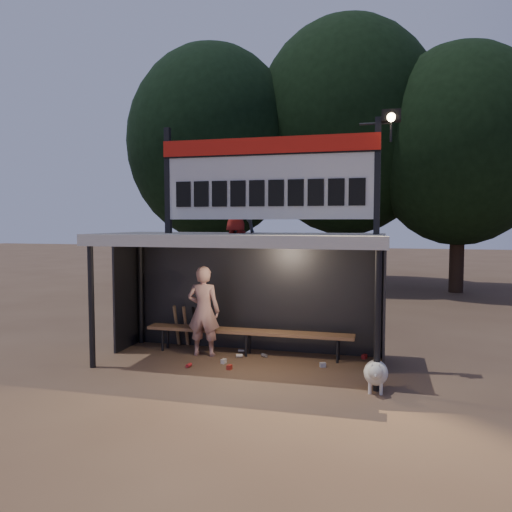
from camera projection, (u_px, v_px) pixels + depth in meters
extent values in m
plane|color=brown|center=(240.00, 363.00, 8.94)|extent=(80.00, 80.00, 0.00)
imported|color=silver|center=(204.00, 311.00, 9.39)|extent=(0.64, 0.44, 1.70)
imported|color=slate|center=(240.00, 202.00, 9.16)|extent=(0.70, 0.69, 1.14)
imported|color=maroon|center=(236.00, 206.00, 9.03)|extent=(0.55, 0.46, 0.97)
cube|color=#404043|center=(239.00, 237.00, 8.79)|extent=(5.00, 2.00, 0.12)
cube|color=silver|center=(221.00, 242.00, 7.80)|extent=(5.10, 0.06, 0.20)
cylinder|color=black|center=(91.00, 305.00, 8.59)|extent=(0.10, 0.10, 2.20)
cylinder|color=black|center=(378.00, 318.00, 7.40)|extent=(0.10, 0.10, 2.20)
cylinder|color=black|center=(141.00, 291.00, 10.33)|extent=(0.10, 0.10, 2.20)
cylinder|color=black|center=(379.00, 300.00, 9.14)|extent=(0.10, 0.10, 2.20)
cube|color=black|center=(254.00, 294.00, 9.83)|extent=(5.00, 0.04, 2.20)
cube|color=black|center=(127.00, 293.00, 9.97)|extent=(0.04, 1.00, 2.20)
cube|color=black|center=(384.00, 303.00, 8.73)|extent=(0.04, 1.00, 2.20)
cylinder|color=black|center=(254.00, 241.00, 9.76)|extent=(5.00, 0.06, 0.06)
cube|color=black|center=(168.00, 181.00, 9.05)|extent=(0.10, 0.10, 1.90)
cube|color=black|center=(377.00, 176.00, 8.13)|extent=(0.10, 0.10, 1.90)
cube|color=silver|center=(267.00, 179.00, 8.59)|extent=(3.80, 0.08, 1.40)
cube|color=red|center=(266.00, 145.00, 8.50)|extent=(3.80, 0.04, 0.28)
cube|color=black|center=(266.00, 154.00, 8.51)|extent=(3.80, 0.02, 0.03)
cube|color=black|center=(183.00, 194.00, 8.94)|extent=(0.27, 0.03, 0.45)
cube|color=black|center=(201.00, 194.00, 8.86)|extent=(0.27, 0.03, 0.45)
cube|color=black|center=(219.00, 194.00, 8.77)|extent=(0.27, 0.03, 0.45)
cube|color=black|center=(238.00, 194.00, 8.69)|extent=(0.27, 0.03, 0.45)
cube|color=black|center=(257.00, 193.00, 8.60)|extent=(0.27, 0.03, 0.45)
cube|color=black|center=(276.00, 193.00, 8.52)|extent=(0.27, 0.03, 0.45)
cube|color=black|center=(296.00, 193.00, 8.43)|extent=(0.27, 0.03, 0.45)
cube|color=black|center=(316.00, 192.00, 8.35)|extent=(0.27, 0.03, 0.45)
cube|color=black|center=(336.00, 192.00, 8.27)|extent=(0.27, 0.03, 0.45)
cube|color=black|center=(357.00, 192.00, 8.18)|extent=(0.27, 0.03, 0.45)
cylinder|color=black|center=(375.00, 124.00, 8.09)|extent=(0.50, 0.04, 0.04)
cylinder|color=black|center=(391.00, 132.00, 8.03)|extent=(0.04, 0.04, 0.30)
cube|color=black|center=(391.00, 116.00, 7.97)|extent=(0.30, 0.22, 0.18)
sphere|color=#FFD88C|center=(391.00, 117.00, 7.88)|extent=(0.14, 0.14, 0.14)
cube|color=#8A6241|center=(248.00, 332.00, 9.44)|extent=(4.00, 0.35, 0.06)
cylinder|color=black|center=(163.00, 339.00, 9.77)|extent=(0.05, 0.05, 0.45)
cylinder|color=black|center=(168.00, 337.00, 10.00)|extent=(0.05, 0.05, 0.45)
cylinder|color=black|center=(246.00, 345.00, 9.34)|extent=(0.05, 0.05, 0.45)
cylinder|color=black|center=(249.00, 342.00, 9.58)|extent=(0.05, 0.05, 0.45)
cylinder|color=black|center=(337.00, 351.00, 8.92)|extent=(0.05, 0.05, 0.45)
cylinder|color=black|center=(339.00, 347.00, 9.15)|extent=(0.05, 0.05, 0.45)
cylinder|color=black|center=(213.00, 238.00, 19.47)|extent=(0.50, 0.50, 3.74)
ellipsoid|color=black|center=(212.00, 144.00, 19.21)|extent=(6.46, 6.46, 7.48)
cylinder|color=#302115|center=(345.00, 233.00, 19.66)|extent=(0.50, 0.50, 4.18)
ellipsoid|color=black|center=(347.00, 128.00, 19.38)|extent=(7.22, 7.22, 8.36)
cylinder|color=#312015|center=(457.00, 243.00, 17.73)|extent=(0.50, 0.50, 3.52)
ellipsoid|color=black|center=(460.00, 145.00, 17.49)|extent=(6.08, 6.08, 7.04)
ellipsoid|color=white|center=(376.00, 373.00, 7.47)|extent=(0.36, 0.58, 0.36)
sphere|color=#EEE7CE|center=(376.00, 372.00, 7.20)|extent=(0.22, 0.22, 0.22)
cone|color=beige|center=(375.00, 376.00, 7.10)|extent=(0.10, 0.10, 0.10)
cone|color=beige|center=(372.00, 366.00, 7.18)|extent=(0.06, 0.06, 0.07)
cone|color=beige|center=(379.00, 366.00, 7.16)|extent=(0.06, 0.06, 0.07)
cylinder|color=white|center=(370.00, 388.00, 7.33)|extent=(0.05, 0.05, 0.18)
cylinder|color=#F0E6CF|center=(381.00, 389.00, 7.29)|extent=(0.05, 0.05, 0.18)
cylinder|color=#F1E5D0|center=(370.00, 380.00, 7.68)|extent=(0.05, 0.05, 0.18)
cylinder|color=beige|center=(381.00, 381.00, 7.64)|extent=(0.05, 0.05, 0.18)
cylinder|color=beige|center=(376.00, 363.00, 7.76)|extent=(0.04, 0.16, 0.14)
cylinder|color=#9B7648|center=(177.00, 325.00, 10.10)|extent=(0.07, 0.27, 0.84)
cylinder|color=#A2754B|center=(186.00, 326.00, 10.05)|extent=(0.08, 0.30, 0.83)
cylinder|color=black|center=(195.00, 326.00, 10.00)|extent=(0.09, 0.33, 0.83)
cube|color=#B21E1F|center=(364.00, 357.00, 9.20)|extent=(0.11, 0.12, 0.08)
cylinder|color=#B0B0B5|center=(241.00, 351.00, 9.64)|extent=(0.13, 0.08, 0.07)
cube|color=silver|center=(224.00, 361.00, 8.90)|extent=(0.09, 0.11, 0.08)
cylinder|color=red|center=(189.00, 365.00, 8.67)|extent=(0.08, 0.13, 0.07)
cube|color=#ACABB0|center=(323.00, 365.00, 8.68)|extent=(0.12, 0.11, 0.08)
cylinder|color=beige|center=(239.00, 356.00, 9.29)|extent=(0.14, 0.10, 0.07)
cube|color=#B62C1F|center=(229.00, 367.00, 8.54)|extent=(0.08, 0.11, 0.08)
cylinder|color=#B1B2B6|center=(264.00, 355.00, 9.31)|extent=(0.14, 0.12, 0.07)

